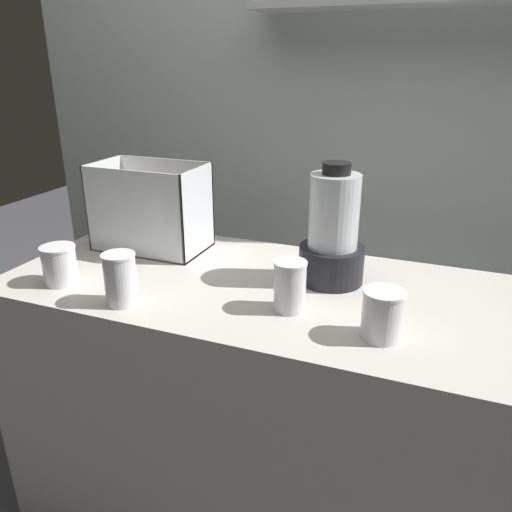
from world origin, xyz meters
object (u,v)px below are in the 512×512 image
object	(u,v)px
carrot_display_bin	(152,222)
juice_cup_beet_middle	(290,288)
blender_pitcher	(333,235)
juice_cup_orange_left	(121,282)
juice_cup_beet_far_left	(60,267)
juice_cup_carrot_right	(382,318)

from	to	relation	value
carrot_display_bin	juice_cup_beet_middle	world-z (taller)	carrot_display_bin
blender_pitcher	juice_cup_beet_middle	bearing A→B (deg)	-104.11
juice_cup_orange_left	juice_cup_beet_middle	size ratio (longest dim) A/B	1.05
juice_cup_beet_far_left	juice_cup_beet_middle	bearing A→B (deg)	7.18
blender_pitcher	carrot_display_bin	bearing A→B (deg)	175.58
blender_pitcher	juice_cup_carrot_right	world-z (taller)	blender_pitcher
juice_cup_beet_middle	juice_cup_carrot_right	size ratio (longest dim) A/B	1.12
blender_pitcher	juice_cup_beet_far_left	bearing A→B (deg)	-157.22
blender_pitcher	juice_cup_beet_middle	size ratio (longest dim) A/B	2.59
carrot_display_bin	blender_pitcher	xyz separation A→B (m)	(0.60, -0.05, 0.05)
blender_pitcher	juice_cup_carrot_right	bearing A→B (deg)	-55.92
blender_pitcher	juice_cup_carrot_right	distance (m)	0.32
carrot_display_bin	blender_pitcher	world-z (taller)	blender_pitcher
juice_cup_beet_far_left	juice_cup_carrot_right	bearing A→B (deg)	1.74
carrot_display_bin	juice_cup_carrot_right	xyz separation A→B (m)	(0.78, -0.31, -0.04)
carrot_display_bin	juice_cup_orange_left	xyz separation A→B (m)	(0.15, -0.37, -0.03)
juice_cup_orange_left	juice_cup_beet_middle	xyz separation A→B (m)	(0.40, 0.12, -0.00)
carrot_display_bin	juice_cup_beet_far_left	xyz separation A→B (m)	(-0.08, -0.33, -0.04)
juice_cup_beet_far_left	juice_cup_beet_middle	world-z (taller)	juice_cup_beet_middle
juice_cup_orange_left	juice_cup_carrot_right	world-z (taller)	juice_cup_orange_left
juice_cup_beet_far_left	juice_cup_beet_middle	size ratio (longest dim) A/B	0.84
carrot_display_bin	juice_cup_carrot_right	size ratio (longest dim) A/B	3.05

